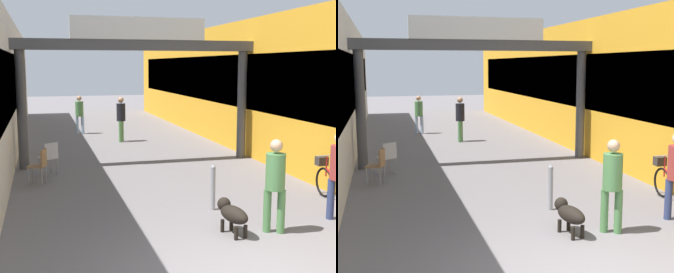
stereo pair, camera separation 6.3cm
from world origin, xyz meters
TOP-DOWN VIEW (x-y plane):
  - storefront_right at (5.09, 11.00)m, footprint 3.00×26.00m
  - arcade_sign_gateway at (0.00, 8.24)m, footprint 7.40×0.47m
  - pedestrian_with_dog at (1.08, 1.75)m, footprint 0.46×0.46m
  - pedestrian_carrying_crate at (0.14, 12.30)m, footprint 0.44×0.44m
  - pedestrian_elderly_walking at (-1.24, 14.82)m, footprint 0.41×0.41m
  - dog_on_leash at (0.33, 1.88)m, footprint 0.44×0.84m
  - bicycle_red_second at (3.24, 3.11)m, footprint 0.46×1.69m
  - bollard_post_metal at (0.50, 3.28)m, footprint 0.10×0.10m
  - cafe_chair_wood_nearer at (-2.91, 6.32)m, footprint 0.50×0.50m
  - cafe_chair_aluminium_farther at (-2.66, 7.30)m, footprint 0.55×0.55m

SIDE VIEW (x-z plane):
  - dog_on_leash at x=0.33m, z-range 0.08..0.67m
  - bicycle_red_second at x=3.24m, z-range -0.05..0.93m
  - bollard_post_metal at x=0.50m, z-range 0.01..0.94m
  - cafe_chair_wood_nearer at x=-2.91m, z-range 0.10..0.99m
  - cafe_chair_aluminium_farther at x=-2.66m, z-range 0.10..0.99m
  - pedestrian_elderly_walking at x=-1.24m, z-range 0.12..1.76m
  - pedestrian_with_dog at x=1.08m, z-range 0.12..1.80m
  - pedestrian_carrying_crate at x=0.14m, z-range 0.13..1.87m
  - storefront_right at x=5.09m, z-range 0.00..4.39m
  - arcade_sign_gateway at x=0.00m, z-range 0.88..5.20m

